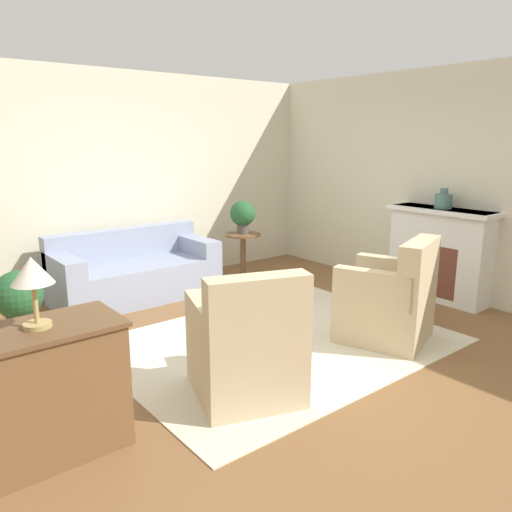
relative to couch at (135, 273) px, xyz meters
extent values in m
plane|color=brown|center=(0.46, -2.20, -0.32)|extent=(16.00, 16.00, 0.00)
cube|color=beige|center=(0.46, 0.64, 1.08)|extent=(9.56, 0.12, 2.80)
cube|color=beige|center=(3.15, -2.20, 1.08)|extent=(0.12, 9.28, 2.80)
cube|color=beige|center=(0.46, -2.20, -0.31)|extent=(3.18, 2.41, 0.01)
cube|color=#8E99B2|center=(0.00, -0.05, -0.09)|extent=(1.98, 0.88, 0.46)
cube|color=#8E99B2|center=(0.00, 0.29, 0.33)|extent=(1.98, 0.20, 0.39)
cube|color=#8E99B2|center=(-0.87, -0.07, 0.25)|extent=(0.24, 0.84, 0.21)
cube|color=#8E99B2|center=(0.87, -0.07, 0.25)|extent=(0.24, 0.84, 0.21)
cube|color=brown|center=(0.00, -0.45, -0.29)|extent=(1.78, 0.05, 0.06)
cube|color=#C6B289|center=(-0.41, -2.78, -0.09)|extent=(0.97, 1.01, 0.43)
cube|color=#C6B289|center=(-0.51, -3.06, 0.42)|extent=(0.77, 0.44, 0.59)
cube|color=#C6B289|center=(-0.12, -2.86, 0.29)|extent=(0.39, 0.77, 0.33)
cube|color=#C6B289|center=(-0.69, -2.66, 0.29)|extent=(0.39, 0.77, 0.33)
cube|color=brown|center=(-0.29, -2.43, -0.28)|extent=(0.65, 0.27, 0.06)
cube|color=#C6B289|center=(1.32, -2.78, -0.09)|extent=(0.97, 1.01, 0.43)
cube|color=#C6B289|center=(1.42, -3.06, 0.42)|extent=(0.77, 0.44, 0.59)
cube|color=#C6B289|center=(1.60, -2.66, 0.29)|extent=(0.39, 0.77, 0.33)
cube|color=#C6B289|center=(1.03, -2.86, 0.29)|extent=(0.39, 0.77, 0.33)
cube|color=brown|center=(1.20, -2.43, -0.28)|extent=(0.65, 0.27, 0.06)
cylinder|color=#8E99B2|center=(0.35, -2.06, -0.05)|extent=(0.65, 0.65, 0.27)
cylinder|color=brown|center=(0.15, -2.26, -0.25)|extent=(0.05, 0.05, 0.12)
cylinder|color=brown|center=(0.55, -2.26, -0.25)|extent=(0.05, 0.05, 0.12)
cylinder|color=brown|center=(0.15, -1.87, -0.25)|extent=(0.05, 0.05, 0.12)
cylinder|color=brown|center=(0.55, -1.87, -0.25)|extent=(0.05, 0.05, 0.12)
cylinder|color=brown|center=(1.52, -0.22, 0.34)|extent=(0.49, 0.49, 0.03)
cylinder|color=brown|center=(1.52, -0.22, 0.00)|extent=(0.08, 0.08, 0.64)
cylinder|color=brown|center=(1.52, -0.22, -0.30)|extent=(0.27, 0.27, 0.03)
cube|color=white|center=(2.91, -2.38, 0.25)|extent=(0.36, 1.21, 1.13)
cube|color=brown|center=(2.74, -2.38, 0.07)|extent=(0.02, 0.67, 0.62)
cube|color=white|center=(2.89, -2.38, 0.79)|extent=(0.44, 1.31, 0.05)
cube|color=brown|center=(-1.84, -2.60, 0.11)|extent=(0.93, 0.50, 0.85)
cube|color=brown|center=(-1.84, -2.60, 0.52)|extent=(0.97, 0.54, 0.03)
cylinder|color=#477066|center=(2.89, -2.38, 0.90)|extent=(0.21, 0.21, 0.17)
cylinder|color=#477066|center=(2.89, -2.38, 1.02)|extent=(0.09, 0.09, 0.07)
cylinder|color=#4C4742|center=(1.52, -0.22, 0.42)|extent=(0.16, 0.16, 0.13)
sphere|color=#23562D|center=(1.52, -0.22, 0.63)|extent=(0.35, 0.35, 0.35)
cylinder|color=#4C4742|center=(-1.42, -0.28, -0.23)|extent=(0.27, 0.27, 0.18)
sphere|color=#23562D|center=(-1.42, -0.28, 0.07)|extent=(0.50, 0.50, 0.50)
cylinder|color=tan|center=(-1.84, -2.60, 0.55)|extent=(0.17, 0.17, 0.03)
cylinder|color=tan|center=(-1.84, -2.60, 0.68)|extent=(0.03, 0.03, 0.24)
cone|color=beige|center=(-1.84, -2.60, 0.88)|extent=(0.25, 0.25, 0.16)
camera|label=1|loc=(-2.58, -5.61, 1.63)|focal=35.00mm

